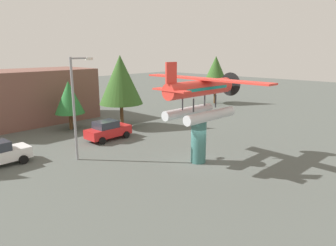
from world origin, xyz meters
name	(u,v)px	position (x,y,z in m)	size (l,w,h in m)	color
ground_plane	(198,162)	(0.00, 0.00, 0.00)	(140.00, 140.00, 0.00)	#515651
display_pedestal	(199,141)	(0.00, 0.00, 1.64)	(1.10, 1.10, 3.27)	#386B66
floatplane_monument	(201,95)	(0.13, -0.01, 4.94)	(6.96, 10.44, 4.00)	silver
car_mid_red	(108,130)	(-0.90, 9.66, 0.88)	(4.20, 2.02, 1.76)	red
streetlight_primary	(76,101)	(-5.52, 6.94, 4.39)	(1.84, 0.28, 7.53)	gray
storefront_building	(25,97)	(-3.00, 22.00, 2.94)	(14.77, 7.19, 5.87)	brown
tree_east	(69,97)	(-1.24, 15.53, 3.31)	(2.98, 2.98, 4.99)	brown
tree_center_back	(121,80)	(3.06, 12.54, 5.00)	(4.55, 4.55, 7.53)	brown
tree_far_east	(216,72)	(22.32, 13.82, 4.83)	(4.17, 4.17, 7.17)	brown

